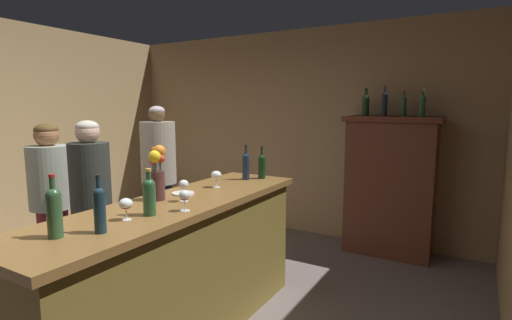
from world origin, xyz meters
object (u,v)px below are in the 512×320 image
display_bottle_left (366,104)px  wine_bottle_syrah (149,194)px  wine_glass_mid (184,197)px  wine_glass_rear (184,185)px  wine_bottle_merlot (262,165)px  flower_arrangement (157,171)px  wine_bottle_malbec (54,210)px  display_bottle_midright (422,105)px  wine_glass_front (216,175)px  display_bottle_center (404,105)px  patron_redhead (159,177)px  display_bottle_midleft (385,103)px  wine_bottle_rose (246,165)px  wine_bottle_pinot (100,207)px  display_cabinet (390,183)px  patron_in_navy (51,200)px  bar_counter (178,271)px  patron_near_entrance (92,205)px  cheese_plate (183,193)px  wine_glass_spare (126,205)px

display_bottle_left → wine_bottle_syrah: bearing=-101.2°
wine_glass_mid → wine_glass_rear: size_ratio=0.89×
wine_bottle_merlot → flower_arrangement: bearing=-102.1°
wine_bottle_malbec → display_bottle_midright: size_ratio=1.12×
wine_glass_front → display_bottle_center: (1.09, 1.93, 0.56)m
flower_arrangement → display_bottle_left: display_bottle_left is taller
patron_redhead → display_bottle_midleft: bearing=57.6°
wine_bottle_malbec → wine_bottle_rose: (0.01, 1.79, -0.01)m
wine_bottle_pinot → display_bottle_midleft: display_bottle_midleft is taller
display_bottle_midleft → flower_arrangement: bearing=-111.7°
wine_bottle_rose → display_bottle_midright: size_ratio=1.09×
wine_glass_rear → display_cabinet: bearing=69.6°
flower_arrangement → patron_in_navy: size_ratio=0.25×
wine_glass_mid → display_bottle_midright: display_bottle_midright is taller
wine_glass_mid → flower_arrangement: (-0.35, 0.13, 0.11)m
bar_counter → display_bottle_midleft: (0.85, 2.45, 1.19)m
bar_counter → display_bottle_midright: size_ratio=8.31×
bar_counter → patron_near_entrance: size_ratio=1.52×
wine_bottle_rose → display_bottle_left: size_ratio=1.01×
patron_near_entrance → cheese_plate: bearing=19.0°
wine_glass_mid → flower_arrangement: bearing=159.9°
display_bottle_midleft → display_bottle_midright: size_ratio=1.19×
wine_bottle_syrah → bar_counter: bearing=105.0°
wine_bottle_rose → wine_glass_spare: bearing=-87.7°
wine_bottle_pinot → patron_near_entrance: 1.34m
bar_counter → patron_redhead: 1.63m
wine_glass_mid → display_bottle_center: (0.84, 2.61, 0.57)m
wine_bottle_malbec → wine_glass_rear: (0.06, 0.89, -0.03)m
wine_bottle_malbec → wine_glass_rear: bearing=85.8°
wine_glass_front → wine_glass_rear: size_ratio=0.89×
wine_bottle_syrah → flower_arrangement: size_ratio=0.74×
wine_bottle_malbec → patron_in_navy: size_ratio=0.21×
display_bottle_midright → display_cabinet: bearing=180.0°
display_cabinet → display_bottle_center: (0.10, 0.00, 0.87)m
wine_bottle_pinot → display_bottle_midleft: size_ratio=0.90×
wine_bottle_malbec → wine_bottle_rose: bearing=89.7°
display_cabinet → wine_glass_rear: bearing=-110.4°
wine_glass_front → display_bottle_left: display_bottle_left is taller
display_bottle_center → display_bottle_left: bearing=-180.0°
wine_bottle_syrah → display_bottle_center: 2.99m
flower_arrangement → bar_counter: bearing=12.0°
patron_in_navy → wine_bottle_pinot: bearing=-17.1°
wine_glass_front → patron_in_navy: (-1.48, -0.48, -0.29)m
wine_bottle_rose → wine_glass_spare: size_ratio=2.41×
wine_bottle_merlot → cheese_plate: wine_bottle_merlot is taller
wine_glass_front → cheese_plate: (-0.07, -0.32, -0.09)m
flower_arrangement → display_bottle_midleft: 2.71m
wine_glass_front → bar_counter: bearing=-85.8°
wine_glass_rear → cheese_plate: 0.25m
flower_arrangement → display_bottle_center: size_ratio=1.37×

